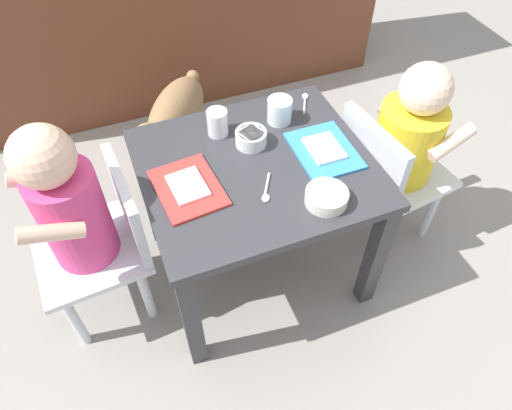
{
  "coord_description": "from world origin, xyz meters",
  "views": [
    {
      "loc": [
        -0.32,
        -0.82,
        1.3
      ],
      "look_at": [
        0.0,
        0.0,
        0.29
      ],
      "focal_mm": 33.11,
      "sensor_mm": 36.0,
      "label": 1
    }
  ],
  "objects_px": {
    "seated_child_left": "(76,212)",
    "spoon_by_left_tray": "(267,190)",
    "dining_table": "(256,186)",
    "veggie_bowl_near": "(327,197)",
    "water_cup_right": "(280,112)",
    "water_cup_left": "(218,124)",
    "food_tray_right": "(324,150)",
    "seated_child_right": "(405,141)",
    "food_tray_left": "(188,187)",
    "spoon_by_right_tray": "(305,101)",
    "dog": "(174,118)",
    "veggie_bowl_far": "(251,137)"
  },
  "relations": [
    {
      "from": "seated_child_left",
      "to": "spoon_by_right_tray",
      "type": "height_order",
      "value": "seated_child_left"
    },
    {
      "from": "dining_table",
      "to": "spoon_by_left_tray",
      "type": "bearing_deg",
      "value": -94.92
    },
    {
      "from": "veggie_bowl_near",
      "to": "spoon_by_left_tray",
      "type": "distance_m",
      "value": 0.15
    },
    {
      "from": "seated_child_right",
      "to": "veggie_bowl_near",
      "type": "relative_size",
      "value": 6.15
    },
    {
      "from": "dog",
      "to": "water_cup_right",
      "type": "relative_size",
      "value": 6.12
    },
    {
      "from": "dining_table",
      "to": "veggie_bowl_near",
      "type": "bearing_deg",
      "value": -58.52
    },
    {
      "from": "dog",
      "to": "veggie_bowl_far",
      "type": "height_order",
      "value": "veggie_bowl_far"
    },
    {
      "from": "veggie_bowl_far",
      "to": "veggie_bowl_near",
      "type": "bearing_deg",
      "value": -70.53
    },
    {
      "from": "water_cup_left",
      "to": "spoon_by_right_tray",
      "type": "relative_size",
      "value": 0.78
    },
    {
      "from": "seated_child_right",
      "to": "spoon_by_right_tray",
      "type": "xyz_separation_m",
      "value": [
        -0.23,
        0.21,
        0.06
      ]
    },
    {
      "from": "water_cup_right",
      "to": "spoon_by_left_tray",
      "type": "relative_size",
      "value": 0.76
    },
    {
      "from": "food_tray_left",
      "to": "spoon_by_right_tray",
      "type": "height_order",
      "value": "food_tray_left"
    },
    {
      "from": "water_cup_left",
      "to": "water_cup_right",
      "type": "relative_size",
      "value": 1.04
    },
    {
      "from": "seated_child_left",
      "to": "seated_child_right",
      "type": "height_order",
      "value": "seated_child_left"
    },
    {
      "from": "seated_child_right",
      "to": "food_tray_left",
      "type": "height_order",
      "value": "seated_child_right"
    },
    {
      "from": "spoon_by_left_tray",
      "to": "spoon_by_right_tray",
      "type": "xyz_separation_m",
      "value": [
        0.24,
        0.29,
        0.0
      ]
    },
    {
      "from": "water_cup_right",
      "to": "veggie_bowl_near",
      "type": "xyz_separation_m",
      "value": [
        -0.02,
        -0.32,
        -0.01
      ]
    },
    {
      "from": "food_tray_right",
      "to": "water_cup_right",
      "type": "height_order",
      "value": "water_cup_right"
    },
    {
      "from": "dog",
      "to": "seated_child_right",
      "type": "bearing_deg",
      "value": -44.85
    },
    {
      "from": "water_cup_right",
      "to": "veggie_bowl_far",
      "type": "distance_m",
      "value": 0.13
    },
    {
      "from": "dining_table",
      "to": "dog",
      "type": "height_order",
      "value": "dining_table"
    },
    {
      "from": "water_cup_left",
      "to": "spoon_by_left_tray",
      "type": "bearing_deg",
      "value": -80.33
    },
    {
      "from": "seated_child_left",
      "to": "food_tray_left",
      "type": "distance_m",
      "value": 0.28
    },
    {
      "from": "food_tray_left",
      "to": "seated_child_right",
      "type": "bearing_deg",
      "value": 0.72
    },
    {
      "from": "dining_table",
      "to": "water_cup_right",
      "type": "bearing_deg",
      "value": 48.67
    },
    {
      "from": "dog",
      "to": "spoon_by_right_tray",
      "type": "bearing_deg",
      "value": -46.46
    },
    {
      "from": "seated_child_left",
      "to": "spoon_by_left_tray",
      "type": "relative_size",
      "value": 7.39
    },
    {
      "from": "water_cup_right",
      "to": "spoon_by_right_tray",
      "type": "relative_size",
      "value": 0.75
    },
    {
      "from": "food_tray_left",
      "to": "food_tray_right",
      "type": "bearing_deg",
      "value": 0.0
    },
    {
      "from": "veggie_bowl_near",
      "to": "dining_table",
      "type": "bearing_deg",
      "value": 121.48
    },
    {
      "from": "seated_child_left",
      "to": "spoon_by_left_tray",
      "type": "height_order",
      "value": "seated_child_left"
    },
    {
      "from": "food_tray_left",
      "to": "veggie_bowl_far",
      "type": "height_order",
      "value": "veggie_bowl_far"
    },
    {
      "from": "dog",
      "to": "water_cup_right",
      "type": "height_order",
      "value": "water_cup_right"
    },
    {
      "from": "dog",
      "to": "water_cup_right",
      "type": "xyz_separation_m",
      "value": [
        0.23,
        -0.41,
        0.26
      ]
    },
    {
      "from": "food_tray_right",
      "to": "dining_table",
      "type": "bearing_deg",
      "value": 174.48
    },
    {
      "from": "food_tray_left",
      "to": "spoon_by_right_tray",
      "type": "bearing_deg",
      "value": 27.11
    },
    {
      "from": "food_tray_right",
      "to": "veggie_bowl_far",
      "type": "distance_m",
      "value": 0.2
    },
    {
      "from": "food_tray_left",
      "to": "spoon_by_left_tray",
      "type": "height_order",
      "value": "food_tray_left"
    },
    {
      "from": "food_tray_left",
      "to": "veggie_bowl_far",
      "type": "xyz_separation_m",
      "value": [
        0.2,
        0.1,
        0.02
      ]
    },
    {
      "from": "food_tray_right",
      "to": "veggie_bowl_far",
      "type": "height_order",
      "value": "veggie_bowl_far"
    },
    {
      "from": "veggie_bowl_far",
      "to": "spoon_by_right_tray",
      "type": "bearing_deg",
      "value": 28.17
    },
    {
      "from": "water_cup_right",
      "to": "water_cup_left",
      "type": "bearing_deg",
      "value": 176.35
    },
    {
      "from": "seated_child_right",
      "to": "veggie_bowl_far",
      "type": "bearing_deg",
      "value": 168.27
    },
    {
      "from": "seated_child_left",
      "to": "water_cup_right",
      "type": "distance_m",
      "value": 0.6
    },
    {
      "from": "food_tray_left",
      "to": "veggie_bowl_near",
      "type": "bearing_deg",
      "value": -28.58
    },
    {
      "from": "food_tray_right",
      "to": "spoon_by_left_tray",
      "type": "bearing_deg",
      "value": -158.22
    },
    {
      "from": "food_tray_right",
      "to": "spoon_by_left_tray",
      "type": "height_order",
      "value": "food_tray_right"
    },
    {
      "from": "seated_child_right",
      "to": "spoon_by_right_tray",
      "type": "bearing_deg",
      "value": 137.72
    },
    {
      "from": "dining_table",
      "to": "food_tray_right",
      "type": "xyz_separation_m",
      "value": [
        0.19,
        -0.02,
        0.08
      ]
    },
    {
      "from": "dining_table",
      "to": "water_cup_left",
      "type": "height_order",
      "value": "water_cup_left"
    }
  ]
}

